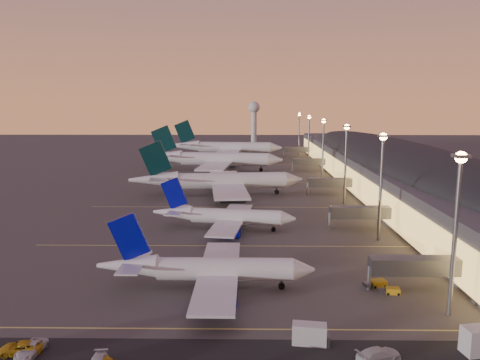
% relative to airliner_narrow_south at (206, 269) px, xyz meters
% --- Properties ---
extents(ground, '(700.00, 700.00, 0.00)m').
position_rel_airliner_narrow_south_xyz_m(ground, '(3.03, 29.93, -3.61)').
color(ground, '#403E3B').
extents(airliner_narrow_south, '(38.88, 34.58, 13.95)m').
position_rel_airliner_narrow_south_xyz_m(airliner_narrow_south, '(0.00, 0.00, 0.00)').
color(airliner_narrow_south, silver).
rests_on(airliner_narrow_south, ground).
extents(airliner_narrow_north, '(37.89, 34.13, 13.53)m').
position_rel_airliner_narrow_south_xyz_m(airliner_narrow_north, '(1.21, 39.05, -0.11)').
color(airliner_narrow_north, silver).
rests_on(airliner_narrow_north, ground).
extents(airliner_wide_near, '(61.77, 56.56, 19.75)m').
position_rel_airliner_narrow_south_xyz_m(airliner_wide_near, '(-3.13, 83.72, 1.48)').
color(airliner_wide_near, silver).
rests_on(airliner_wide_near, ground).
extents(airliner_wide_mid, '(67.84, 62.14, 21.70)m').
position_rel_airliner_narrow_south_xyz_m(airliner_wide_mid, '(-9.18, 142.47, 1.98)').
color(airliner_wide_mid, silver).
rests_on(airliner_wide_mid, ground).
extents(airliner_wide_far, '(68.74, 62.78, 21.99)m').
position_rel_airliner_narrow_south_xyz_m(airliner_wide_far, '(-5.84, 197.97, 2.06)').
color(airliner_wide_far, silver).
rests_on(airliner_wide_far, ground).
extents(terminal_building, '(56.35, 255.00, 17.46)m').
position_rel_airliner_narrow_south_xyz_m(terminal_building, '(64.87, 102.39, 5.18)').
color(terminal_building, '#47464B').
rests_on(terminal_building, ground).
extents(light_masts, '(2.20, 217.20, 25.90)m').
position_rel_airliner_narrow_south_xyz_m(light_masts, '(39.03, 94.93, 13.95)').
color(light_masts, slate).
rests_on(light_masts, ground).
extents(radar_tower, '(9.00, 9.00, 32.50)m').
position_rel_airliner_narrow_south_xyz_m(radar_tower, '(13.03, 289.93, 18.27)').
color(radar_tower, silver).
rests_on(radar_tower, ground).
extents(lane_markings, '(90.00, 180.36, 0.00)m').
position_rel_airliner_narrow_south_xyz_m(lane_markings, '(3.03, 69.93, -3.60)').
color(lane_markings, '#D8C659').
rests_on(lane_markings, ground).
extents(baggage_tug_a, '(3.77, 1.87, 1.08)m').
position_rel_airliner_narrow_south_xyz_m(baggage_tug_a, '(32.29, -1.84, -3.11)').
color(baggage_tug_a, gold).
rests_on(baggage_tug_a, ground).
extents(baggage_tug_b, '(4.42, 2.50, 1.24)m').
position_rel_airliner_narrow_south_xyz_m(baggage_tug_b, '(30.61, 1.22, -3.04)').
color(baggage_tug_b, gold).
rests_on(baggage_tug_b, ground).
extents(catering_truck_a, '(5.39, 2.69, 2.90)m').
position_rel_airliner_narrow_south_xyz_m(catering_truck_a, '(16.20, -19.16, -2.25)').
color(catering_truck_a, silver).
rests_on(catering_truck_a, ground).
extents(service_van_a, '(3.01, 5.60, 1.49)m').
position_rel_airliner_narrow_south_xyz_m(service_van_a, '(-21.43, -22.38, -2.86)').
color(service_van_a, silver).
rests_on(service_van_a, ground).
extents(service_van_e, '(6.60, 4.60, 1.77)m').
position_rel_airliner_narrow_south_xyz_m(service_van_e, '(24.36, -23.35, -2.72)').
color(service_van_e, silver).
rests_on(service_van_e, ground).
extents(service_van_f, '(6.03, 3.42, 1.59)m').
position_rel_airliner_narrow_south_xyz_m(service_van_f, '(-22.91, -22.17, -2.81)').
color(service_van_f, gold).
rests_on(service_van_f, ground).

